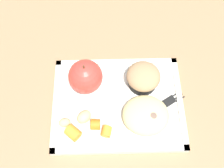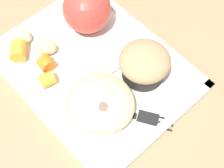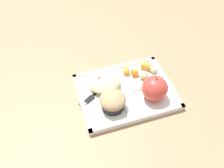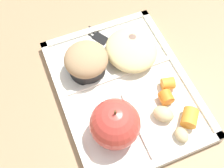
{
  "view_description": "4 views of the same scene",
  "coord_description": "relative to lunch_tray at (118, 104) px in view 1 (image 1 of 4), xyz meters",
  "views": [
    {
      "loc": [
        -0.02,
        -0.26,
        0.63
      ],
      "look_at": [
        -0.01,
        0.03,
        0.06
      ],
      "focal_mm": 44.34,
      "sensor_mm": 36.0,
      "label": 1
    },
    {
      "loc": [
        0.24,
        -0.18,
        0.49
      ],
      "look_at": [
        0.05,
        -0.01,
        0.03
      ],
      "focal_mm": 54.43,
      "sensor_mm": 36.0,
      "label": 2
    },
    {
      "loc": [
        0.19,
        0.46,
        0.61
      ],
      "look_at": [
        0.04,
        -0.03,
        0.03
      ],
      "focal_mm": 37.44,
      "sensor_mm": 36.0,
      "label": 3
    },
    {
      "loc": [
        -0.23,
        0.12,
        0.48
      ],
      "look_at": [
        -0.01,
        0.03,
        0.06
      ],
      "focal_mm": 45.91,
      "sensor_mm": 36.0,
      "label": 4
    }
  ],
  "objects": [
    {
      "name": "carrot_slice_tilted",
      "position": [
        -0.1,
        -0.08,
        0.02
      ],
      "size": [
        0.04,
        0.04,
        0.03
      ],
      "primitive_type": "cylinder",
      "rotation": [
        0.0,
        1.57,
        5.57
      ],
      "color": "orange",
      "rests_on": "lunch_tray"
    },
    {
      "name": "lunch_tray",
      "position": [
        0.0,
        0.0,
        0.0
      ],
      "size": [
        0.31,
        0.24,
        0.02
      ],
      "color": "silver",
      "rests_on": "ground"
    },
    {
      "name": "egg_noodle_pile",
      "position": [
        0.06,
        -0.04,
        0.03
      ],
      "size": [
        0.11,
        0.1,
        0.04
      ],
      "primitive_type": "ellipsoid",
      "color": "#D6C684",
      "rests_on": "lunch_tray"
    },
    {
      "name": "meatball_side",
      "position": [
        0.08,
        -0.05,
        0.03
      ],
      "size": [
        0.04,
        0.04,
        0.04
      ],
      "primitive_type": "sphere",
      "color": "#755B4C",
      "rests_on": "lunch_tray"
    },
    {
      "name": "meatball_front",
      "position": [
        0.07,
        -0.05,
        0.02
      ],
      "size": [
        0.03,
        0.03,
        0.03
      ],
      "primitive_type": "sphere",
      "color": "brown",
      "rests_on": "lunch_tray"
    },
    {
      "name": "carrot_slice_back",
      "position": [
        -0.03,
        -0.07,
        0.02
      ],
      "size": [
        0.03,
        0.03,
        0.02
      ],
      "primitive_type": "cylinder",
      "rotation": [
        0.0,
        1.57,
        4.48
      ],
      "color": "orange",
      "rests_on": "lunch_tray"
    },
    {
      "name": "potato_chunk_browned",
      "position": [
        -0.12,
        -0.05,
        0.02
      ],
      "size": [
        0.03,
        0.02,
        0.02
      ],
      "primitive_type": "ellipsoid",
      "rotation": [
        0.0,
        0.0,
        0.07
      ],
      "color": "tan",
      "rests_on": "lunch_tray"
    },
    {
      "name": "ground",
      "position": [
        0.0,
        -0.0,
        -0.01
      ],
      "size": [
        6.0,
        6.0,
        0.0
      ],
      "primitive_type": "plane",
      "color": "#997551"
    },
    {
      "name": "bran_muffin",
      "position": [
        0.06,
        0.05,
        0.04
      ],
      "size": [
        0.08,
        0.08,
        0.06
      ],
      "color": "black",
      "rests_on": "lunch_tray"
    },
    {
      "name": "plastic_fork",
      "position": [
        0.1,
        -0.01,
        0.01
      ],
      "size": [
        0.13,
        0.09,
        0.0
      ],
      "color": "black",
      "rests_on": "lunch_tray"
    },
    {
      "name": "potato_chunk_small",
      "position": [
        -0.08,
        -0.04,
        0.02
      ],
      "size": [
        0.05,
        0.05,
        0.02
      ],
      "primitive_type": "ellipsoid",
      "rotation": [
        0.0,
        0.0,
        0.77
      ],
      "color": "tan",
      "rests_on": "lunch_tray"
    },
    {
      "name": "meatball_center",
      "position": [
        0.07,
        -0.05,
        0.02
      ],
      "size": [
        0.03,
        0.03,
        0.03
      ],
      "primitive_type": "sphere",
      "color": "brown",
      "rests_on": "lunch_tray"
    },
    {
      "name": "carrot_slice_diagonal",
      "position": [
        -0.05,
        -0.06,
        0.02
      ],
      "size": [
        0.02,
        0.03,
        0.02
      ],
      "primitive_type": "cylinder",
      "rotation": [
        0.0,
        1.57,
        3.08
      ],
      "color": "orange",
      "rests_on": "lunch_tray"
    },
    {
      "name": "green_apple",
      "position": [
        -0.08,
        0.05,
        0.05
      ],
      "size": [
        0.08,
        0.08,
        0.09
      ],
      "color": "#C63D33",
      "rests_on": "lunch_tray"
    }
  ]
}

